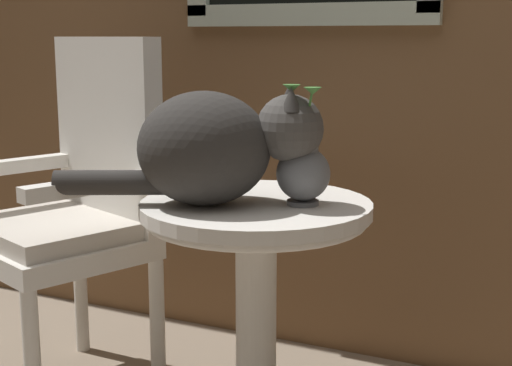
% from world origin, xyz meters
% --- Properties ---
extents(wicker_side_table, '(0.61, 0.61, 0.62)m').
position_xyz_m(wicker_side_table, '(0.05, 0.15, 0.44)').
color(wicker_side_table, silver).
rests_on(wicker_side_table, ground_plane).
extents(wicker_chair, '(0.60, 0.58, 1.04)m').
position_xyz_m(wicker_chair, '(-0.53, 0.13, 0.57)').
color(wicker_chair, silver).
rests_on(wicker_chair, ground_plane).
extents(cat, '(0.64, 0.41, 0.30)m').
position_xyz_m(cat, '(-0.03, 0.07, 0.77)').
color(cat, '#33302D').
rests_on(cat, wicker_side_table).
extents(pewter_vase_with_ivy, '(0.14, 0.14, 0.31)m').
position_xyz_m(pewter_vase_with_ivy, '(0.17, 0.17, 0.71)').
color(pewter_vase_with_ivy, slate).
rests_on(pewter_vase_with_ivy, wicker_side_table).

